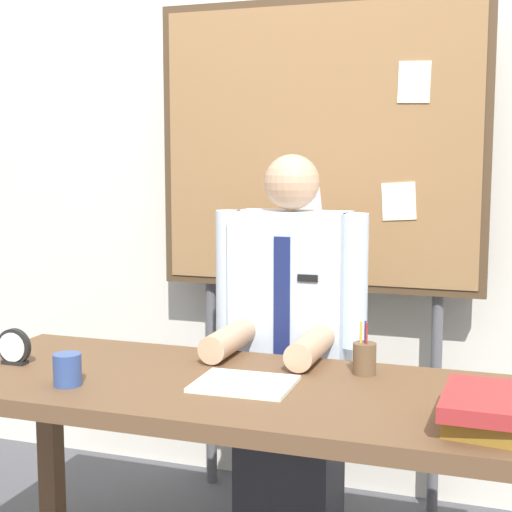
# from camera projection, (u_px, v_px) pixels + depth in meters

# --- Properties ---
(back_wall) EXTENTS (6.40, 0.08, 2.70)m
(back_wall) POSITION_uv_depth(u_px,v_px,m) (330.00, 171.00, 3.17)
(back_wall) COLOR silver
(back_wall) RESTS_ON ground_plane
(desk) EXTENTS (1.80, 0.70, 0.76)m
(desk) POSITION_uv_depth(u_px,v_px,m) (238.00, 414.00, 2.21)
(desk) COLOR brown
(desk) RESTS_ON ground_plane
(person) EXTENTS (0.55, 0.56, 1.42)m
(person) POSITION_uv_depth(u_px,v_px,m) (290.00, 368.00, 2.71)
(person) COLOR #2D2D33
(person) RESTS_ON ground_plane
(bulletin_board) EXTENTS (1.30, 0.09, 2.01)m
(bulletin_board) POSITION_uv_depth(u_px,v_px,m) (318.00, 153.00, 2.97)
(bulletin_board) COLOR #4C3823
(bulletin_board) RESTS_ON ground_plane
(book_stack) EXTENTS (0.22, 0.30, 0.09)m
(book_stack) POSITION_uv_depth(u_px,v_px,m) (486.00, 410.00, 1.82)
(book_stack) COLOR olive
(book_stack) RESTS_ON desk
(open_notebook) EXTENTS (0.28, 0.23, 0.01)m
(open_notebook) POSITION_uv_depth(u_px,v_px,m) (244.00, 384.00, 2.17)
(open_notebook) COLOR silver
(open_notebook) RESTS_ON desk
(desk_clock) EXTENTS (0.11, 0.04, 0.11)m
(desk_clock) POSITION_uv_depth(u_px,v_px,m) (14.00, 348.00, 2.39)
(desk_clock) COLOR black
(desk_clock) RESTS_ON desk
(coffee_mug) EXTENTS (0.08, 0.08, 0.09)m
(coffee_mug) POSITION_uv_depth(u_px,v_px,m) (67.00, 370.00, 2.17)
(coffee_mug) COLOR #334C8C
(coffee_mug) RESTS_ON desk
(pen_holder) EXTENTS (0.07, 0.07, 0.16)m
(pen_holder) POSITION_uv_depth(u_px,v_px,m) (364.00, 358.00, 2.28)
(pen_holder) COLOR brown
(pen_holder) RESTS_ON desk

